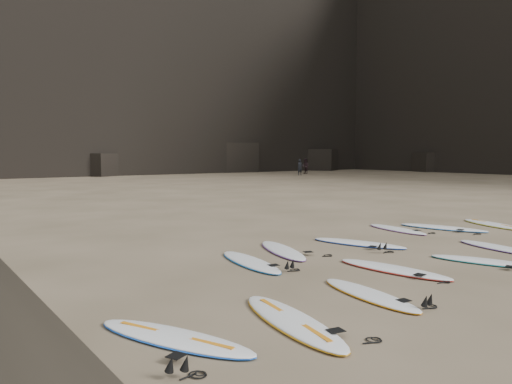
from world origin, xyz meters
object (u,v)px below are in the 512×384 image
Objects in this scene: surfboard_1 at (369,294)px; surfboard_11 at (174,337)px; surfboard_6 at (282,250)px; surfboard_5 at (250,262)px; surfboard_9 at (443,227)px; surfboard_3 at (487,261)px; surfboard_8 at (397,229)px; surfboard_7 at (359,243)px; surfboard_0 at (292,320)px; surfboard_4 at (499,247)px; person_a at (300,167)px; person_b at (306,166)px; surfboard_10 at (494,224)px; surfboard_2 at (393,269)px.

surfboard_1 is 3.54m from surfboard_11.
surfboard_1 is at bearing -88.81° from surfboard_6.
surfboard_9 is (7.75, 0.47, 0.00)m from surfboard_5.
surfboard_11 is (-11.10, -3.53, -0.00)m from surfboard_9.
surfboard_3 reaches higher than surfboard_1.
surfboard_3 is 4.65m from surfboard_8.
surfboard_7 is at bearing 1.07° from surfboard_11.
surfboard_9 is at bearing -14.74° from surfboard_7.
surfboard_5 is 1.05× the size of surfboard_8.
surfboard_0 is at bearing -164.25° from surfboard_1.
surfboard_3 is 0.95× the size of surfboard_5.
surfboard_1 is at bearing 18.67° from surfboard_0.
surfboard_4 is at bearing -12.43° from surfboard_5.
person_b reaches higher than person_a.
surfboard_0 is 0.98× the size of surfboard_10.
surfboard_7 is at bearing 168.59° from surfboard_9.
surfboard_4 is at bearing 16.60° from surfboard_1.
surfboard_8 is at bearing 29.89° from surfboard_2.
surfboard_11 is (-4.72, -3.64, -0.00)m from surfboard_6.
surfboard_8 is (8.06, 4.60, -0.00)m from surfboard_0.
surfboard_0 reaches higher than surfboard_3.
person_b is (29.56, 36.19, 0.82)m from surfboard_2.
surfboard_1 is 4.01m from surfboard_3.
person_b is (30.16, 33.34, 0.82)m from surfboard_6.
surfboard_2 is 2.92m from surfboard_7.
surfboard_2 is at bearing -133.50° from surfboard_8.
person_b reaches higher than surfboard_9.
surfboard_11 is at bearing -174.44° from surfboard_1.
surfboard_10 reaches higher than surfboard_8.
surfboard_8 is 0.88× the size of surfboard_9.
surfboard_9 reaches higher than surfboard_0.
surfboard_7 is at bearing -123.18° from person_a.
person_b is (23.78, 33.46, 0.81)m from surfboard_9.
surfboard_4 is 1.39× the size of person_a.
person_a is at bearing 23.36° from surfboard_11.
surfboard_9 is at bearing 17.44° from surfboard_6.
person_a reaches higher than surfboard_11.
surfboard_3 is 5.16m from surfboard_5.
person_a is at bearing -48.13° from person_b.
surfboard_7 reaches higher than surfboard_2.
surfboard_7 is 0.94× the size of surfboard_9.
surfboard_3 is at bearing -133.09° from surfboard_10.
surfboard_5 reaches higher than surfboard_4.
person_a is at bearing 34.96° from surfboard_3.
surfboard_8 is (4.38, 3.40, -0.00)m from surfboard_2.
surfboard_9 is at bearing 24.51° from surfboard_3.
surfboard_1 is at bearing -160.13° from surfboard_2.
person_b is at bearing 33.73° from surfboard_3.
surfboard_10 is at bearing -115.44° from person_a.
surfboard_1 is at bearing -37.92° from person_b.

